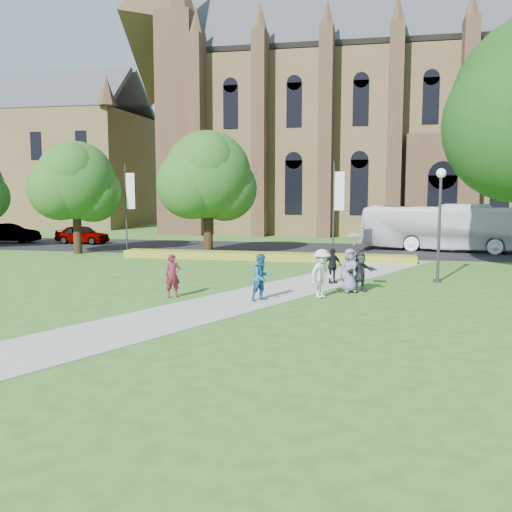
% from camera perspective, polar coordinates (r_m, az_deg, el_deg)
% --- Properties ---
extents(ground, '(160.00, 160.00, 0.00)m').
position_cam_1_polar(ground, '(21.79, -0.68, -4.64)').
color(ground, '#305D1C').
rests_on(ground, ground).
extents(road, '(160.00, 10.00, 0.02)m').
position_cam_1_polar(road, '(41.34, 5.44, 0.68)').
color(road, black).
rests_on(road, ground).
extents(footpath, '(15.58, 28.54, 0.04)m').
position_cam_1_polar(footpath, '(22.75, -0.12, -4.11)').
color(footpath, '#B2B2A8').
rests_on(footpath, ground).
extents(flower_hedge, '(18.00, 1.40, 0.45)m').
position_cam_1_polar(flower_hedge, '(34.94, 0.89, -0.02)').
color(flower_hedge, gold).
rests_on(flower_hedge, ground).
extents(cathedral, '(52.60, 18.25, 28.00)m').
position_cam_1_polar(cathedral, '(61.44, 17.42, 14.47)').
color(cathedral, brown).
rests_on(cathedral, ground).
extents(building_west, '(22.00, 14.00, 18.30)m').
position_cam_1_polar(building_west, '(73.98, -19.86, 10.04)').
color(building_west, brown).
rests_on(building_west, ground).
extents(streetlamp, '(0.44, 0.44, 5.24)m').
position_cam_1_polar(streetlamp, '(27.51, 17.90, 4.29)').
color(streetlamp, '#38383D').
rests_on(streetlamp, ground).
extents(street_tree_0, '(5.20, 5.20, 7.50)m').
position_cam_1_polar(street_tree_0, '(40.05, -17.59, 7.18)').
color(street_tree_0, '#332114').
rests_on(street_tree_0, ground).
extents(street_tree_1, '(5.60, 5.60, 8.05)m').
position_cam_1_polar(street_tree_1, '(36.95, -4.86, 8.08)').
color(street_tree_1, '#332114').
rests_on(street_tree_1, ground).
extents(banner_pole_0, '(0.70, 0.10, 6.00)m').
position_cam_1_polar(banner_pole_0, '(36.16, 7.95, 5.17)').
color(banner_pole_0, '#38383D').
rests_on(banner_pole_0, ground).
extents(banner_pole_1, '(0.70, 0.10, 6.00)m').
position_cam_1_polar(banner_pole_1, '(39.70, -12.73, 5.19)').
color(banner_pole_1, '#38383D').
rests_on(banner_pole_1, ground).
extents(tour_coach, '(12.08, 4.79, 3.28)m').
position_cam_1_polar(tour_coach, '(42.07, 18.61, 2.72)').
color(tour_coach, white).
rests_on(tour_coach, road).
extents(car_0, '(4.49, 2.16, 1.48)m').
position_cam_1_polar(car_0, '(47.50, -16.98, 2.09)').
color(car_0, gray).
rests_on(car_0, road).
extents(car_1, '(4.91, 2.53, 1.54)m').
position_cam_1_polar(car_1, '(50.24, -23.45, 2.10)').
color(car_1, gray).
rests_on(car_1, road).
extents(pedestrian_0, '(0.74, 0.67, 1.70)m').
position_cam_1_polar(pedestrian_0, '(22.83, -8.33, -1.94)').
color(pedestrian_0, maroon).
rests_on(pedestrian_0, footpath).
extents(pedestrian_1, '(1.10, 1.11, 1.80)m').
position_cam_1_polar(pedestrian_1, '(21.76, 0.59, -2.14)').
color(pedestrian_1, '#1A5386').
rests_on(pedestrian_1, footpath).
extents(pedestrian_2, '(1.27, 1.42, 1.91)m').
position_cam_1_polar(pedestrian_2, '(22.54, 6.58, -1.74)').
color(pedestrian_2, silver).
rests_on(pedestrian_2, footpath).
extents(pedestrian_3, '(1.00, 0.86, 1.61)m').
position_cam_1_polar(pedestrian_3, '(26.07, 7.63, -0.96)').
color(pedestrian_3, black).
rests_on(pedestrian_3, footpath).
extents(pedestrian_4, '(1.04, 0.87, 1.81)m').
position_cam_1_polar(pedestrian_4, '(23.98, 9.37, -1.41)').
color(pedestrian_4, slate).
rests_on(pedestrian_4, footpath).
extents(pedestrian_5, '(1.48, 1.35, 1.65)m').
position_cam_1_polar(pedestrian_5, '(24.16, 10.38, -1.57)').
color(pedestrian_5, '#23232A').
rests_on(pedestrian_5, footpath).
extents(parasol, '(0.90, 0.90, 0.60)m').
position_cam_1_polar(parasol, '(23.94, 9.86, 1.46)').
color(parasol, '#CA8EA0').
rests_on(parasol, pedestrian_4).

